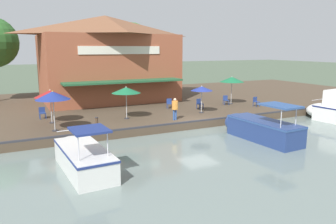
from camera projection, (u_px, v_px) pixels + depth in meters
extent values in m
plane|color=#4C5B47|center=(198.00, 130.00, 23.37)|extent=(220.00, 220.00, 0.00)
cube|color=#4C3D2D|center=(141.00, 103.00, 32.99)|extent=(22.00, 56.00, 0.60)
cube|color=#2D2D33|center=(198.00, 121.00, 23.33)|extent=(0.20, 50.40, 0.10)
cube|color=brown|center=(107.00, 68.00, 33.10)|extent=(9.27, 12.37, 6.42)
pyramid|color=brown|center=(105.00, 25.00, 32.30)|extent=(9.74, 12.99, 1.89)
cube|color=#235633|center=(125.00, 82.00, 28.40)|extent=(1.80, 10.52, 0.16)
cube|color=silver|center=(121.00, 50.00, 28.65)|extent=(0.08, 7.42, 0.70)
cylinder|color=#B7B7B7|center=(54.00, 113.00, 20.44)|extent=(0.06, 0.06, 2.35)
cylinder|color=#2D2D33|center=(55.00, 131.00, 20.66)|extent=(0.36, 0.36, 0.06)
cone|color=navy|center=(53.00, 95.00, 20.23)|extent=(2.12, 2.12, 0.51)
cone|color=yellow|center=(53.00, 95.00, 20.23)|extent=(1.32, 1.32, 0.41)
sphere|color=yellow|center=(52.00, 91.00, 20.19)|extent=(0.08, 0.08, 0.08)
cylinder|color=#B7B7B7|center=(126.00, 104.00, 24.07)|extent=(0.06, 0.06, 2.20)
cylinder|color=#2D2D33|center=(127.00, 118.00, 24.28)|extent=(0.36, 0.36, 0.06)
cone|color=#19663D|center=(126.00, 90.00, 23.87)|extent=(2.12, 2.12, 0.44)
cone|color=silver|center=(126.00, 90.00, 23.87)|extent=(1.31, 1.31, 0.35)
sphere|color=silver|center=(126.00, 87.00, 23.83)|extent=(0.08, 0.08, 0.08)
cylinder|color=#B7B7B7|center=(51.00, 108.00, 22.69)|extent=(0.06, 0.06, 2.15)
cylinder|color=#2D2D33|center=(52.00, 123.00, 22.88)|extent=(0.36, 0.36, 0.06)
cone|color=maroon|center=(50.00, 94.00, 22.49)|extent=(2.10, 2.10, 0.48)
cone|color=white|center=(50.00, 93.00, 22.49)|extent=(1.30, 1.30, 0.39)
sphere|color=white|center=(50.00, 90.00, 22.45)|extent=(0.08, 0.08, 0.08)
cylinder|color=#B7B7B7|center=(231.00, 91.00, 30.49)|extent=(0.06, 0.06, 2.37)
cylinder|color=#2D2D33|center=(231.00, 104.00, 30.71)|extent=(0.36, 0.36, 0.06)
cone|color=#19663D|center=(232.00, 79.00, 30.28)|extent=(2.24, 2.24, 0.48)
cone|color=silver|center=(232.00, 79.00, 30.27)|extent=(1.39, 1.39, 0.38)
sphere|color=silver|center=(232.00, 77.00, 30.23)|extent=(0.08, 0.08, 0.08)
cylinder|color=#B7B7B7|center=(202.00, 100.00, 26.30)|extent=(0.06, 0.06, 2.03)
cylinder|color=#2D2D33|center=(201.00, 112.00, 26.49)|extent=(0.36, 0.36, 0.06)
cone|color=navy|center=(202.00, 88.00, 26.11)|extent=(1.76, 1.76, 0.35)
cone|color=white|center=(202.00, 88.00, 26.11)|extent=(1.09, 1.09, 0.28)
sphere|color=white|center=(202.00, 86.00, 26.08)|extent=(0.08, 0.08, 0.08)
cube|color=navy|center=(172.00, 106.00, 28.21)|extent=(0.05, 0.05, 0.42)
cube|color=navy|center=(168.00, 107.00, 28.11)|extent=(0.05, 0.05, 0.42)
cube|color=navy|center=(171.00, 106.00, 28.59)|extent=(0.05, 0.05, 0.42)
cube|color=navy|center=(167.00, 106.00, 28.50)|extent=(0.05, 0.05, 0.42)
cube|color=navy|center=(170.00, 104.00, 28.31)|extent=(0.53, 0.53, 0.05)
cube|color=navy|center=(169.00, 101.00, 28.46)|extent=(0.14, 0.44, 0.40)
cube|color=navy|center=(229.00, 103.00, 30.03)|extent=(0.05, 0.05, 0.42)
cube|color=navy|center=(225.00, 103.00, 29.95)|extent=(0.05, 0.05, 0.42)
cube|color=navy|center=(227.00, 102.00, 30.41)|extent=(0.05, 0.05, 0.42)
cube|color=navy|center=(223.00, 102.00, 30.33)|extent=(0.05, 0.05, 0.42)
cube|color=navy|center=(226.00, 100.00, 30.14)|extent=(0.54, 0.54, 0.05)
cube|color=navy|center=(225.00, 98.00, 30.29)|extent=(0.15, 0.44, 0.40)
cube|color=navy|center=(46.00, 116.00, 24.13)|extent=(0.04, 0.04, 0.42)
cube|color=navy|center=(40.00, 117.00, 23.94)|extent=(0.04, 0.04, 0.42)
cube|color=navy|center=(45.00, 115.00, 24.48)|extent=(0.04, 0.04, 0.42)
cube|color=navy|center=(39.00, 116.00, 24.29)|extent=(0.04, 0.04, 0.42)
cube|color=navy|center=(43.00, 113.00, 24.17)|extent=(0.46, 0.46, 0.05)
cube|color=navy|center=(42.00, 110.00, 24.30)|extent=(0.06, 0.44, 0.40)
cube|color=navy|center=(260.00, 104.00, 29.23)|extent=(0.04, 0.04, 0.42)
cube|color=navy|center=(256.00, 105.00, 29.05)|extent=(0.04, 0.04, 0.42)
cube|color=navy|center=(256.00, 104.00, 29.58)|extent=(0.04, 0.04, 0.42)
cube|color=navy|center=(253.00, 104.00, 29.39)|extent=(0.04, 0.04, 0.42)
cube|color=navy|center=(256.00, 102.00, 29.27)|extent=(0.46, 0.46, 0.05)
cube|color=navy|center=(255.00, 99.00, 29.40)|extent=(0.06, 0.44, 0.40)
cube|color=navy|center=(203.00, 106.00, 28.18)|extent=(0.05, 0.05, 0.42)
cube|color=navy|center=(200.00, 107.00, 27.96)|extent=(0.05, 0.05, 0.42)
cube|color=navy|center=(200.00, 106.00, 28.51)|extent=(0.05, 0.05, 0.42)
cube|color=navy|center=(197.00, 106.00, 28.28)|extent=(0.05, 0.05, 0.42)
cube|color=navy|center=(200.00, 104.00, 28.19)|extent=(0.50, 0.50, 0.05)
cube|color=navy|center=(199.00, 101.00, 28.31)|extent=(0.10, 0.44, 0.40)
cylinder|color=#2D5193|center=(176.00, 115.00, 23.80)|extent=(0.13, 0.13, 0.78)
cylinder|color=#2D5193|center=(174.00, 115.00, 23.74)|extent=(0.13, 0.13, 0.78)
cylinder|color=orange|center=(175.00, 105.00, 23.64)|extent=(0.45, 0.45, 0.62)
sphere|color=#DBB28E|center=(175.00, 100.00, 23.56)|extent=(0.21, 0.21, 0.21)
cube|color=navy|center=(264.00, 130.00, 20.33)|extent=(5.01, 2.00, 1.28)
ellipsoid|color=navy|center=(237.00, 123.00, 22.44)|extent=(1.82, 1.75, 1.28)
cube|color=#2D4C84|center=(264.00, 122.00, 20.22)|extent=(5.07, 2.05, 0.10)
cube|color=#2D4C84|center=(280.00, 106.00, 19.01)|extent=(2.27, 1.60, 0.11)
cylinder|color=silver|center=(296.00, 116.00, 18.84)|extent=(0.05, 0.05, 1.10)
cylinder|color=silver|center=(281.00, 118.00, 18.26)|extent=(0.05, 0.05, 1.10)
cube|color=silver|center=(84.00, 160.00, 15.19)|extent=(4.80, 2.00, 1.13)
ellipsoid|color=silver|center=(72.00, 147.00, 17.21)|extent=(1.75, 1.76, 1.13)
cube|color=navy|center=(84.00, 150.00, 15.10)|extent=(4.86, 2.04, 0.10)
cube|color=navy|center=(89.00, 130.00, 13.92)|extent=(1.75, 1.58, 0.09)
cylinder|color=silver|center=(108.00, 143.00, 13.89)|extent=(0.05, 0.05, 1.12)
cylinder|color=silver|center=(78.00, 148.00, 13.30)|extent=(0.05, 0.05, 1.12)
cylinder|color=silver|center=(70.00, 130.00, 17.21)|extent=(0.11, 1.41, 0.04)
ellipsoid|color=white|center=(323.00, 111.00, 26.97)|extent=(2.71, 2.93, 1.21)
cylinder|color=silver|center=(320.00, 99.00, 27.03)|extent=(0.27, 2.26, 0.04)
cylinder|color=#473323|center=(97.00, 125.00, 20.35)|extent=(0.18, 0.18, 0.90)
cylinder|color=#2D2D33|center=(97.00, 117.00, 20.26)|extent=(0.22, 0.22, 0.04)
cylinder|color=brown|center=(132.00, 75.00, 40.06)|extent=(0.31, 0.31, 3.92)
sphere|color=#387033|center=(131.00, 43.00, 39.33)|extent=(4.88, 4.88, 4.88)
sphere|color=#387033|center=(129.00, 47.00, 38.25)|extent=(3.42, 3.42, 3.42)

